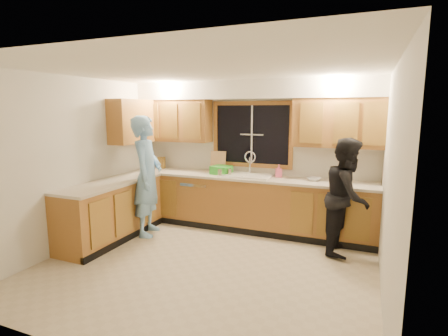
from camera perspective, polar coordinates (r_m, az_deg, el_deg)
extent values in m
plane|color=#BAAC8F|center=(4.76, -2.98, -15.67)|extent=(4.20, 4.20, 0.00)
plane|color=white|center=(4.34, -3.27, 15.82)|extent=(4.20, 4.20, 0.00)
plane|color=silver|center=(6.13, 4.57, 2.20)|extent=(4.20, 0.00, 4.20)
plane|color=silver|center=(5.60, -22.89, 0.81)|extent=(0.00, 3.80, 3.80)
plane|color=silver|center=(3.97, 25.45, -2.63)|extent=(0.00, 3.80, 3.80)
cube|color=#A36C2F|center=(6.00, 3.58, -5.82)|extent=(4.20, 0.60, 0.88)
cube|color=#A36C2F|center=(5.82, -17.82, -6.77)|extent=(0.60, 1.90, 0.88)
cube|color=beige|center=(5.89, 3.58, -1.53)|extent=(4.20, 0.63, 0.04)
cube|color=beige|center=(5.70, -17.94, -2.34)|extent=(0.63, 1.90, 0.04)
cube|color=#A36C2F|center=(6.51, -7.95, 7.65)|extent=(1.35, 0.33, 0.75)
cube|color=#A36C2F|center=(5.64, 18.12, 7.02)|extent=(1.35, 0.33, 0.75)
cube|color=#A36C2F|center=(6.29, -14.86, 7.36)|extent=(0.33, 0.90, 0.75)
cube|color=white|center=(5.92, 4.17, 12.63)|extent=(4.20, 0.35, 0.30)
cube|color=black|center=(6.09, 4.60, 5.47)|extent=(1.30, 0.01, 1.00)
cube|color=#A36C2F|center=(6.07, 4.63, 10.51)|extent=(1.44, 0.03, 0.07)
cube|color=#A36C2F|center=(6.14, 4.50, 0.47)|extent=(1.44, 0.03, 0.07)
cube|color=#A36C2F|center=(6.32, -1.38, 5.64)|extent=(0.07, 0.03, 1.00)
cube|color=#A36C2F|center=(5.90, 10.93, 5.21)|extent=(0.07, 0.03, 1.00)
cube|color=white|center=(5.89, 3.63, -1.22)|extent=(0.86, 0.52, 0.03)
cube|color=white|center=(5.98, 1.71, -1.93)|extent=(0.38, 0.42, 0.18)
cube|color=white|center=(5.85, 5.57, -2.23)|extent=(0.38, 0.42, 0.18)
cylinder|color=silver|center=(6.06, 4.25, 0.50)|extent=(0.04, 0.04, 0.28)
torus|color=silver|center=(6.04, 4.27, 1.81)|extent=(0.21, 0.03, 0.21)
cube|color=white|center=(6.32, -3.80, -5.33)|extent=(0.60, 0.56, 0.82)
cube|color=white|center=(5.41, -21.75, -8.09)|extent=(0.58, 0.75, 0.90)
imported|color=#7CB5EB|center=(5.77, -12.44, -1.29)|extent=(0.66, 0.81, 1.93)
imported|color=black|center=(5.21, 19.48, -4.37)|extent=(0.70, 0.86, 1.65)
cube|color=olive|center=(6.76, -10.18, 0.87)|extent=(0.13, 0.11, 0.22)
cube|color=tan|center=(6.28, -0.98, 1.09)|extent=(0.29, 0.13, 0.37)
cube|color=green|center=(6.05, -0.44, -0.32)|extent=(0.35, 0.33, 0.14)
imported|color=#FE608E|center=(5.84, 8.92, -0.45)|extent=(0.13, 0.13, 0.21)
imported|color=silver|center=(5.67, 14.49, -1.77)|extent=(0.24, 0.24, 0.05)
cylinder|color=#C1B295|center=(5.82, -0.69, -0.81)|extent=(0.07, 0.07, 0.13)
cylinder|color=#C1B295|center=(5.89, 0.89, -0.70)|extent=(0.08, 0.08, 0.12)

